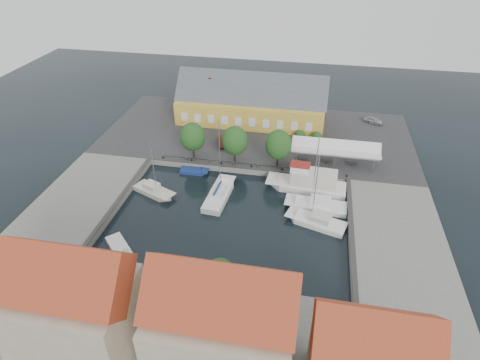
{
  "coord_description": "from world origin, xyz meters",
  "views": [
    {
      "loc": [
        9.48,
        -43.58,
        35.38
      ],
      "look_at": [
        0.0,
        6.0,
        1.5
      ],
      "focal_mm": 30.0,
      "sensor_mm": 36.0,
      "label": 1
    }
  ],
  "objects_px": {
    "trawler": "(309,184)",
    "launch_nw": "(194,172)",
    "west_boat_b": "(154,192)",
    "car_red": "(222,142)",
    "launch_sw": "(119,247)",
    "tent_canopy": "(335,149)",
    "east_boat_a": "(317,206)",
    "car_silver": "(373,120)",
    "center_sailboat": "(219,196)",
    "east_boat_b": "(317,223)",
    "warehouse": "(248,103)"
  },
  "relations": [
    {
      "from": "car_red",
      "to": "east_boat_a",
      "type": "distance_m",
      "value": 22.1
    },
    {
      "from": "east_boat_a",
      "to": "launch_nw",
      "type": "xyz_separation_m",
      "value": [
        -20.08,
        5.75,
        -0.17
      ]
    },
    {
      "from": "east_boat_b",
      "to": "launch_nw",
      "type": "xyz_separation_m",
      "value": [
        -20.18,
        9.45,
        -0.17
      ]
    },
    {
      "from": "trawler",
      "to": "center_sailboat",
      "type": "bearing_deg",
      "value": -159.94
    },
    {
      "from": "warehouse",
      "to": "trawler",
      "type": "distance_m",
      "value": 24.61
    },
    {
      "from": "center_sailboat",
      "to": "east_boat_a",
      "type": "bearing_deg",
      "value": 1.06
    },
    {
      "from": "car_silver",
      "to": "east_boat_a",
      "type": "relative_size",
      "value": 0.29
    },
    {
      "from": "tent_canopy",
      "to": "east_boat_b",
      "type": "bearing_deg",
      "value": -97.94
    },
    {
      "from": "center_sailboat",
      "to": "car_silver",
      "type": "bearing_deg",
      "value": 49.32
    },
    {
      "from": "trawler",
      "to": "east_boat_a",
      "type": "height_order",
      "value": "east_boat_a"
    },
    {
      "from": "west_boat_b",
      "to": "launch_nw",
      "type": "distance_m",
      "value": 7.98
    },
    {
      "from": "warehouse",
      "to": "car_silver",
      "type": "xyz_separation_m",
      "value": [
        24.25,
        2.85,
        -2.8
      ]
    },
    {
      "from": "warehouse",
      "to": "launch_nw",
      "type": "bearing_deg",
      "value": -106.34
    },
    {
      "from": "tent_canopy",
      "to": "car_red",
      "type": "xyz_separation_m",
      "value": [
        -19.31,
        2.66,
        -2.04
      ]
    },
    {
      "from": "launch_nw",
      "to": "car_silver",
      "type": "bearing_deg",
      "value": 36.57
    },
    {
      "from": "center_sailboat",
      "to": "east_boat_a",
      "type": "distance_m",
      "value": 14.41
    },
    {
      "from": "center_sailboat",
      "to": "east_boat_a",
      "type": "relative_size",
      "value": 1.01
    },
    {
      "from": "launch_nw",
      "to": "center_sailboat",
      "type": "bearing_deg",
      "value": -46.7
    },
    {
      "from": "center_sailboat",
      "to": "launch_nw",
      "type": "distance_m",
      "value": 8.27
    },
    {
      "from": "tent_canopy",
      "to": "launch_nw",
      "type": "bearing_deg",
      "value": -166.15
    },
    {
      "from": "center_sailboat",
      "to": "launch_sw",
      "type": "xyz_separation_m",
      "value": [
        -9.93,
        -12.85,
        -0.27
      ]
    },
    {
      "from": "trawler",
      "to": "launch_sw",
      "type": "bearing_deg",
      "value": -142.5
    },
    {
      "from": "east_boat_b",
      "to": "launch_nw",
      "type": "bearing_deg",
      "value": 154.92
    },
    {
      "from": "center_sailboat",
      "to": "trawler",
      "type": "height_order",
      "value": "center_sailboat"
    },
    {
      "from": "car_red",
      "to": "west_boat_b",
      "type": "xyz_separation_m",
      "value": [
        -7.26,
        -14.86,
        -1.38
      ]
    },
    {
      "from": "car_red",
      "to": "launch_sw",
      "type": "xyz_separation_m",
      "value": [
        -7.22,
        -27.01,
        -1.55
      ]
    },
    {
      "from": "trawler",
      "to": "launch_nw",
      "type": "height_order",
      "value": "trawler"
    },
    {
      "from": "center_sailboat",
      "to": "west_boat_b",
      "type": "relative_size",
      "value": 1.3
    },
    {
      "from": "launch_sw",
      "to": "east_boat_a",
      "type": "bearing_deg",
      "value": 28.32
    },
    {
      "from": "warehouse",
      "to": "center_sailboat",
      "type": "height_order",
      "value": "center_sailboat"
    },
    {
      "from": "warehouse",
      "to": "east_boat_b",
      "type": "distance_m",
      "value": 32.51
    },
    {
      "from": "east_boat_a",
      "to": "east_boat_b",
      "type": "distance_m",
      "value": 3.7
    },
    {
      "from": "west_boat_b",
      "to": "trawler",
      "type": "bearing_deg",
      "value": 13.33
    },
    {
      "from": "trawler",
      "to": "east_boat_b",
      "type": "xyz_separation_m",
      "value": [
        1.52,
        -8.17,
        -0.76
      ]
    },
    {
      "from": "car_silver",
      "to": "center_sailboat",
      "type": "bearing_deg",
      "value": 163.75
    },
    {
      "from": "car_silver",
      "to": "east_boat_a",
      "type": "height_order",
      "value": "east_boat_a"
    },
    {
      "from": "car_silver",
      "to": "east_boat_b",
      "type": "relative_size",
      "value": 0.32
    },
    {
      "from": "car_silver",
      "to": "east_boat_a",
      "type": "distance_m",
      "value": 29.65
    },
    {
      "from": "launch_sw",
      "to": "launch_nw",
      "type": "xyz_separation_m",
      "value": [
        4.26,
        18.86,
        -0.0
      ]
    },
    {
      "from": "car_red",
      "to": "west_boat_b",
      "type": "distance_m",
      "value": 16.6
    },
    {
      "from": "car_silver",
      "to": "east_boat_b",
      "type": "xyz_separation_m",
      "value": [
        -9.73,
        -31.64,
        -1.36
      ]
    },
    {
      "from": "east_boat_b",
      "to": "launch_sw",
      "type": "relative_size",
      "value": 2.3
    },
    {
      "from": "trawler",
      "to": "launch_nw",
      "type": "distance_m",
      "value": 18.73
    },
    {
      "from": "west_boat_b",
      "to": "car_red",
      "type": "bearing_deg",
      "value": 63.97
    },
    {
      "from": "west_boat_b",
      "to": "east_boat_a",
      "type": "bearing_deg",
      "value": 2.27
    },
    {
      "from": "center_sailboat",
      "to": "launch_sw",
      "type": "distance_m",
      "value": 16.24
    },
    {
      "from": "launch_nw",
      "to": "east_boat_a",
      "type": "bearing_deg",
      "value": -15.98
    },
    {
      "from": "trawler",
      "to": "west_boat_b",
      "type": "bearing_deg",
      "value": -166.67
    },
    {
      "from": "trawler",
      "to": "warehouse",
      "type": "bearing_deg",
      "value": 122.23
    },
    {
      "from": "trawler",
      "to": "east_boat_a",
      "type": "bearing_deg",
      "value": -72.51
    }
  ]
}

